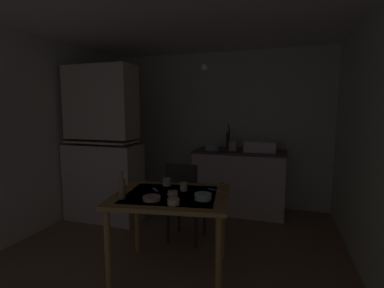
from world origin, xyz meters
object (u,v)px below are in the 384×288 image
glass_bottle (122,188)px  hutch_cabinet (103,149)px  hand_pump (228,139)px  serving_bowl_wide (152,198)px  teacup_cream (173,196)px  sink_basin (260,146)px  chair_far_side (185,200)px  mixing_bowl_counter (212,147)px  dining_table (171,205)px

glass_bottle → hutch_cabinet: bearing=131.1°
hand_pump → serving_bowl_wide: size_ratio=2.55×
teacup_cream → hand_pump: bearing=87.4°
hutch_cabinet → hand_pump: size_ratio=5.44×
sink_basin → chair_far_side: bearing=-122.3°
glass_bottle → chair_far_side: bearing=73.8°
hutch_cabinet → teacup_cream: (1.48, -1.11, -0.19)m
sink_basin → teacup_cream: 2.08m
chair_far_side → glass_bottle: glass_bottle is taller
hutch_cabinet → chair_far_side: hutch_cabinet is taller
serving_bowl_wide → teacup_cream: 0.18m
hand_pump → teacup_cream: (-0.09, -2.04, -0.29)m
mixing_bowl_counter → teacup_cream: bearing=-86.0°
hutch_cabinet → glass_bottle: bearing=-48.9°
hutch_cabinet → dining_table: size_ratio=1.82×
hutch_cabinet → mixing_bowl_counter: bearing=31.6°
hutch_cabinet → dining_table: (1.40, -0.95, -0.33)m
hand_pump → mixing_bowl_counter: (-0.23, -0.10, -0.13)m
hand_pump → mixing_bowl_counter: 0.28m
hand_pump → chair_far_side: 1.40m
teacup_cream → glass_bottle: glass_bottle is taller
hutch_cabinet → glass_bottle: (1.05, -1.20, -0.13)m
serving_bowl_wide → hand_pump: bearing=82.7°
sink_basin → dining_table: sink_basin is taller
hand_pump → mixing_bowl_counter: size_ratio=1.74×
sink_basin → chair_far_side: size_ratio=0.47×
serving_bowl_wide → teacup_cream: size_ratio=1.79×
sink_basin → teacup_cream: sink_basin is taller
glass_bottle → dining_table: bearing=34.8°
sink_basin → hand_pump: 0.49m
teacup_cream → dining_table: bearing=117.6°
serving_bowl_wide → sink_basin: bearing=69.8°
sink_basin → chair_far_side: 1.50m
mixing_bowl_counter → chair_far_side: mixing_bowl_counter is taller
hand_pump → serving_bowl_wide: bearing=-97.3°
sink_basin → glass_bottle: size_ratio=1.84×
chair_far_side → serving_bowl_wide: bearing=-89.8°
mixing_bowl_counter → chair_far_side: size_ratio=0.24×
hand_pump → sink_basin: bearing=-5.3°
hutch_cabinet → mixing_bowl_counter: 1.59m
dining_table → glass_bottle: size_ratio=4.85×
glass_bottle → serving_bowl_wide: bearing=8.5°
sink_basin → mixing_bowl_counter: bearing=-176.0°
mixing_bowl_counter → serving_bowl_wide: (-0.04, -1.99, -0.19)m
hutch_cabinet → hand_pump: 1.83m
dining_table → hand_pump: bearing=84.8°
hutch_cabinet → teacup_cream: size_ratio=24.88×
mixing_bowl_counter → serving_bowl_wide: bearing=-91.2°
sink_basin → hand_pump: hand_pump is taller
hand_pump → dining_table: hand_pump is taller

